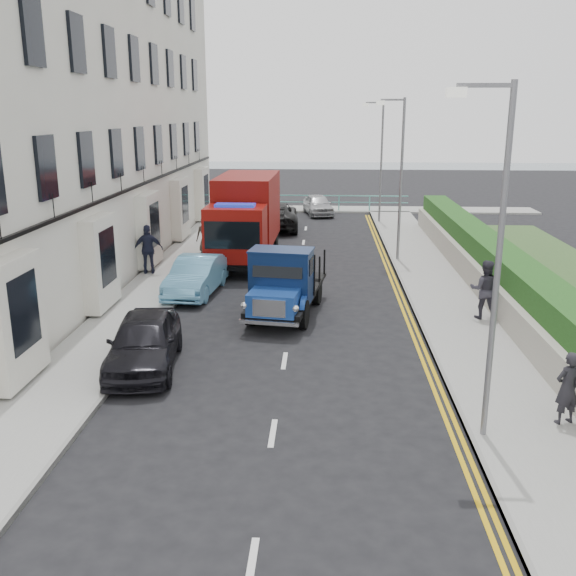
# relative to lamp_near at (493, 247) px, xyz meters

# --- Properties ---
(ground) EXTENTS (120.00, 120.00, 0.00)m
(ground) POSITION_rel_lamp_near_xyz_m (-4.18, 2.00, -4.00)
(ground) COLOR black
(ground) RESTS_ON ground
(pavement_west) EXTENTS (2.40, 38.00, 0.12)m
(pavement_west) POSITION_rel_lamp_near_xyz_m (-9.38, 11.00, -3.94)
(pavement_west) COLOR gray
(pavement_west) RESTS_ON ground
(pavement_east) EXTENTS (2.60, 38.00, 0.12)m
(pavement_east) POSITION_rel_lamp_near_xyz_m (1.12, 11.00, -3.94)
(pavement_east) COLOR gray
(pavement_east) RESTS_ON ground
(promenade) EXTENTS (30.00, 2.50, 0.12)m
(promenade) POSITION_rel_lamp_near_xyz_m (-4.18, 31.00, -3.94)
(promenade) COLOR gray
(promenade) RESTS_ON ground
(sea_plane) EXTENTS (120.00, 120.00, 0.00)m
(sea_plane) POSITION_rel_lamp_near_xyz_m (-4.18, 62.00, -4.00)
(sea_plane) COLOR slate
(sea_plane) RESTS_ON ground
(terrace_west) EXTENTS (6.31, 30.20, 14.25)m
(terrace_west) POSITION_rel_lamp_near_xyz_m (-13.65, 15.00, 3.17)
(terrace_west) COLOR silver
(terrace_west) RESTS_ON ground
(garden_east) EXTENTS (1.45, 28.00, 1.75)m
(garden_east) POSITION_rel_lamp_near_xyz_m (3.03, 11.00, -3.10)
(garden_east) COLOR #B2AD9E
(garden_east) RESTS_ON ground
(seafront_railing) EXTENTS (13.00, 0.08, 1.11)m
(seafront_railing) POSITION_rel_lamp_near_xyz_m (-4.18, 30.20, -3.42)
(seafront_railing) COLOR #59B2A5
(seafront_railing) RESTS_ON ground
(lamp_near) EXTENTS (1.23, 0.18, 7.00)m
(lamp_near) POSITION_rel_lamp_near_xyz_m (0.00, 0.00, 0.00)
(lamp_near) COLOR slate
(lamp_near) RESTS_ON ground
(lamp_mid) EXTENTS (1.23, 0.18, 7.00)m
(lamp_mid) POSITION_rel_lamp_near_xyz_m (0.00, 16.00, 0.00)
(lamp_mid) COLOR slate
(lamp_mid) RESTS_ON ground
(lamp_far) EXTENTS (1.23, 0.18, 7.00)m
(lamp_far) POSITION_rel_lamp_near_xyz_m (0.00, 26.00, 0.00)
(lamp_far) COLOR slate
(lamp_far) RESTS_ON ground
(bedford_lorry) EXTENTS (2.54, 5.01, 2.28)m
(bedford_lorry) POSITION_rel_lamp_near_xyz_m (-4.46, 7.59, -2.95)
(bedford_lorry) COLOR black
(bedford_lorry) RESTS_ON ground
(red_lorry) EXTENTS (2.54, 7.13, 3.71)m
(red_lorry) POSITION_rel_lamp_near_xyz_m (-6.60, 15.79, -2.02)
(red_lorry) COLOR black
(red_lorry) RESTS_ON ground
(parked_car_front) EXTENTS (2.16, 4.35, 1.43)m
(parked_car_front) POSITION_rel_lamp_near_xyz_m (-7.78, 3.36, -3.28)
(parked_car_front) COLOR black
(parked_car_front) RESTS_ON ground
(parked_car_mid) EXTENTS (1.82, 4.22, 1.35)m
(parked_car_mid) POSITION_rel_lamp_near_xyz_m (-7.78, 10.34, -3.32)
(parked_car_mid) COLOR #64ACD7
(parked_car_mid) RESTS_ON ground
(parked_car_rear) EXTENTS (2.13, 5.13, 1.48)m
(parked_car_rear) POSITION_rel_lamp_near_xyz_m (-7.26, 18.39, -3.26)
(parked_car_rear) COLOR #9C9DA1
(parked_car_rear) RESTS_ON ground
(seafront_car_left) EXTENTS (2.87, 5.61, 1.52)m
(seafront_car_left) POSITION_rel_lamp_near_xyz_m (-5.93, 23.80, -3.24)
(seafront_car_left) COLOR black
(seafront_car_left) RESTS_ON ground
(seafront_car_right) EXTENTS (2.28, 4.05, 1.30)m
(seafront_car_right) POSITION_rel_lamp_near_xyz_m (-3.54, 28.96, -3.35)
(seafront_car_right) COLOR #A4A5A9
(seafront_car_right) RESTS_ON ground
(pedestrian_east_near) EXTENTS (0.68, 0.56, 1.59)m
(pedestrian_east_near) POSITION_rel_lamp_near_xyz_m (1.92, 0.58, -3.08)
(pedestrian_east_near) COLOR black
(pedestrian_east_near) RESTS_ON pavement_east
(pedestrian_east_far) EXTENTS (1.04, 0.88, 1.87)m
(pedestrian_east_far) POSITION_rel_lamp_near_xyz_m (1.90, 7.67, -2.94)
(pedestrian_east_far) COLOR #2F2D37
(pedestrian_east_far) RESTS_ON pavement_east
(pedestrian_west_near) EXTENTS (1.23, 0.71, 1.97)m
(pedestrian_west_near) POSITION_rel_lamp_near_xyz_m (-10.18, 12.81, -2.89)
(pedestrian_west_near) COLOR #1C2034
(pedestrian_west_near) RESTS_ON pavement_west
(pedestrian_west_far) EXTENTS (0.85, 0.55, 1.73)m
(pedestrian_west_far) POSITION_rel_lamp_near_xyz_m (-8.58, 16.73, -3.01)
(pedestrian_west_far) COLOR #392F29
(pedestrian_west_far) RESTS_ON pavement_west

